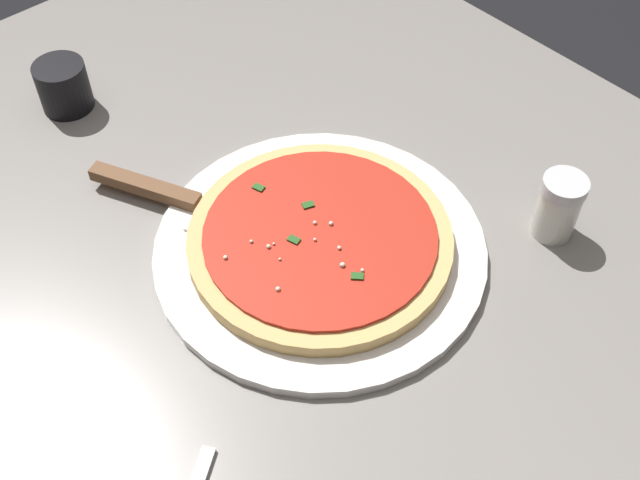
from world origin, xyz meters
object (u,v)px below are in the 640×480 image
at_px(serving_plate, 320,249).
at_px(pizza_server, 178,198).
at_px(pizza, 320,239).
at_px(parmesan_shaker, 558,206).
at_px(cup_small_sauce, 63,86).

bearing_deg(serving_plate, pizza_server, -154.17).
distance_m(pizza, parmesan_shaker, 0.25).
relative_size(pizza_server, parmesan_shaker, 2.94).
bearing_deg(pizza_server, pizza, 25.82).
distance_m(pizza, cup_small_sauce, 0.38).
distance_m(serving_plate, cup_small_sauce, 0.38).
bearing_deg(cup_small_sauce, serving_plate, 10.91).
distance_m(serving_plate, pizza_server, 0.16).
bearing_deg(parmesan_shaker, pizza, -124.81).
relative_size(cup_small_sauce, parmesan_shaker, 0.83).
distance_m(pizza_server, parmesan_shaker, 0.40).
xyz_separation_m(serving_plate, cup_small_sauce, (-0.38, -0.07, 0.02)).
height_order(pizza, cup_small_sauce, cup_small_sauce).
relative_size(serving_plate, pizza_server, 1.57).
xyz_separation_m(pizza_server, cup_small_sauce, (-0.23, -0.00, 0.01)).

